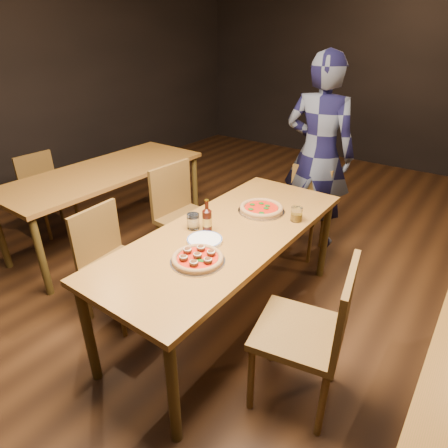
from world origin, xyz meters
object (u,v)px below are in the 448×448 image
Objects in this scene: table_left at (105,177)px; beer_bottle at (207,221)px; chair_main_nw at (118,265)px; chair_main_sw at (189,219)px; chair_end at (302,211)px; chair_nbr_left at (49,193)px; pizza_margherita at (261,209)px; amber_glass at (297,214)px; water_glass at (193,221)px; table_main at (228,240)px; chair_main_e at (299,331)px; pizza_meatball at (198,258)px; diner at (318,154)px; plate_stack at (205,240)px.

table_left is 8.83× the size of beer_bottle.
chair_main_sw is (-0.01, 0.80, 0.05)m from chair_main_nw.
chair_nbr_left reaches higher than chair_end.
chair_end is 2.43× the size of pizza_margherita.
amber_glass is (0.28, 0.01, 0.03)m from pizza_margherita.
chair_main_nw is 0.80m from chair_main_sw.
chair_nbr_left is at bearing 175.68° from water_glass.
table_main is 2.37× the size of chair_end.
chair_main_e is 0.89m from amber_glass.
chair_nbr_left reaches higher than table_left.
chair_main_sw is at bearing -131.93° from chair_end.
chair_main_nw reaches higher than pizza_meatball.
table_main is 0.21m from beer_bottle.
chair_main_nw reaches higher than pizza_margherita.
chair_main_sw is 1.15× the size of chair_nbr_left.
pizza_margherita is at bearing -147.78° from chair_main_e.
chair_main_nw is 0.81m from pizza_meatball.
chair_nbr_left and water_glass have the same top height.
table_main is at bearing 28.32° from water_glass.
chair_main_sw is at bearing 54.93° from diner.
table_left is at bearing 169.99° from table_main.
chair_main_sw is at bearing -178.06° from pizza_margherita.
table_left is at bearing 164.46° from water_glass.
chair_main_e is (2.40, -0.62, -0.19)m from table_left.
pizza_meatball is (1.78, -0.72, 0.09)m from table_left.
chair_nbr_left is at bearing -159.29° from table_left.
beer_bottle is 0.11m from water_glass.
table_left is 2.04× the size of chair_main_sw.
table_main is 0.83m from chair_main_nw.
beer_bottle reaches higher than table_main.
table_main is 1.73m from table_left.
chair_main_nw is 1.78m from chair_end.
chair_end is 3.71× the size of plate_stack.
water_glass is 0.06× the size of diner.
beer_bottle is (-0.07, 0.12, 0.07)m from plate_stack.
chair_end is at bearing 89.32° from plate_stack.
chair_nbr_left is 2.47× the size of pizza_margherita.
chair_main_nw is at bearing -178.64° from pizza_meatball.
diner is at bearing -27.63° from chair_main_sw.
beer_bottle is (-0.13, -0.49, 0.06)m from pizza_margherita.
diner is (-0.73, 1.81, 0.42)m from chair_main_e.
amber_glass is 1.13m from diner.
chair_end is at bearing 111.14° from amber_glass.
table_left is 2.07m from diner.
table_main is 1.51m from diner.
water_glass is at bearing 150.93° from plate_stack.
chair_end is 7.96× the size of water_glass.
chair_main_nw is 3.91× the size of plate_stack.
table_left is 19.55× the size of amber_glass.
pizza_margherita is at bearing -91.52° from chair_end.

